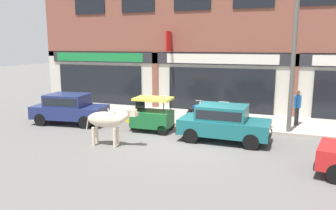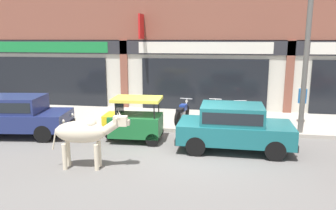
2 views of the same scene
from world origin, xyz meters
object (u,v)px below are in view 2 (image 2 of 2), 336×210
at_px(pedestrian, 302,99).
at_px(utility_pole, 306,53).
at_px(cow, 84,133).
at_px(motorcycle_2, 243,115).
at_px(motorcycle_0, 182,113).
at_px(motorcycle_1, 214,113).
at_px(car_0, 234,125).
at_px(auto_rickshaw, 134,122).
at_px(car_1, 18,114).

height_order(pedestrian, utility_pole, utility_pole).
bearing_deg(cow, motorcycle_2, 46.62).
distance_m(motorcycle_0, motorcycle_2, 2.41).
height_order(motorcycle_1, motorcycle_2, same).
xyz_separation_m(motorcycle_0, utility_pole, (4.39, -0.78, 2.44)).
bearing_deg(pedestrian, car_0, -129.86).
bearing_deg(motorcycle_2, auto_rickshaw, -150.18).
bearing_deg(auto_rickshaw, pedestrian, 25.37).
distance_m(cow, motorcycle_1, 5.97).
bearing_deg(motorcycle_2, motorcycle_1, 170.26).
distance_m(cow, pedestrian, 8.71).
distance_m(car_1, auto_rickshaw, 4.28).
bearing_deg(motorcycle_1, utility_pole, -15.47).
xyz_separation_m(car_0, motorcycle_1, (-0.68, 2.81, -0.29)).
xyz_separation_m(cow, utility_pole, (6.46, 4.07, 1.96)).
height_order(auto_rickshaw, motorcycle_0, auto_rickshaw).
xyz_separation_m(cow, auto_rickshaw, (0.67, 2.56, -0.35)).
height_order(motorcycle_2, utility_pole, utility_pole).
distance_m(car_1, motorcycle_1, 7.36).
bearing_deg(pedestrian, auto_rickshaw, -154.63).
relative_size(car_1, pedestrian, 2.34).
bearing_deg(cow, car_0, 27.98).
bearing_deg(car_1, cow, -34.41).
xyz_separation_m(motorcycle_1, motorcycle_2, (1.16, -0.20, 0.00)).
bearing_deg(motorcycle_1, pedestrian, 8.49).
distance_m(car_0, pedestrian, 4.35).
bearing_deg(motorcycle_0, pedestrian, 7.34).
xyz_separation_m(pedestrian, utility_pole, (-0.32, -1.39, 1.84)).
bearing_deg(car_0, motorcycle_0, 125.47).
bearing_deg(pedestrian, car_1, -163.94).
bearing_deg(utility_pole, car_0, -141.68).
bearing_deg(auto_rickshaw, car_1, -178.76).
xyz_separation_m(car_0, auto_rickshaw, (-3.33, 0.43, -0.15)).
bearing_deg(motorcycle_2, car_0, -100.30).
height_order(cow, motorcycle_0, cow).
relative_size(auto_rickshaw, motorcycle_1, 1.11).
bearing_deg(utility_pole, auto_rickshaw, -165.37).
distance_m(car_0, motorcycle_2, 2.67).
distance_m(cow, car_1, 4.37).
bearing_deg(motorcycle_2, pedestrian, 17.25).
bearing_deg(motorcycle_0, motorcycle_2, -2.56).
bearing_deg(motorcycle_0, motorcycle_1, 4.14).
xyz_separation_m(car_1, motorcycle_2, (8.08, 2.27, -0.29)).
bearing_deg(utility_pole, car_1, -170.95).
distance_m(cow, utility_pole, 7.88).
xyz_separation_m(motorcycle_0, motorcycle_2, (2.41, -0.11, 0.00)).
distance_m(car_1, motorcycle_0, 6.15).
bearing_deg(utility_pole, pedestrian, 76.94).
height_order(cow, motorcycle_2, cow).
bearing_deg(utility_pole, motorcycle_0, 169.96).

